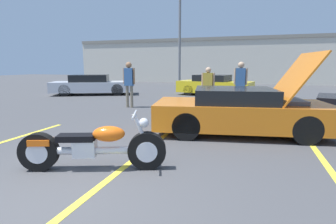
{
  "coord_description": "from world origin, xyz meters",
  "views": [
    {
      "loc": [
        2.48,
        -2.39,
        1.71
      ],
      "look_at": [
        0.9,
        2.5,
        0.8
      ],
      "focal_mm": 28.0,
      "sensor_mm": 36.0,
      "label": 1
    }
  ],
  "objects_px": {
    "parked_car_left_row": "(93,85)",
    "show_car_hood_open": "(241,111)",
    "light_pole": "(181,37)",
    "spectator_near_motorcycle": "(208,85)",
    "motorcycle": "(93,147)",
    "parked_car_mid_row": "(214,85)",
    "spectator_by_show_car": "(129,80)",
    "spectator_midground": "(240,81)"
  },
  "relations": [
    {
      "from": "parked_car_left_row",
      "to": "show_car_hood_open",
      "type": "bearing_deg",
      "value": -62.06
    },
    {
      "from": "light_pole",
      "to": "spectator_near_motorcycle",
      "type": "distance_m",
      "value": 9.93
    },
    {
      "from": "motorcycle",
      "to": "spectator_near_motorcycle",
      "type": "bearing_deg",
      "value": 63.48
    },
    {
      "from": "light_pole",
      "to": "show_car_hood_open",
      "type": "distance_m",
      "value": 13.72
    },
    {
      "from": "parked_car_mid_row",
      "to": "spectator_near_motorcycle",
      "type": "height_order",
      "value": "spectator_near_motorcycle"
    },
    {
      "from": "spectator_by_show_car",
      "to": "spectator_midground",
      "type": "bearing_deg",
      "value": 12.51
    },
    {
      "from": "spectator_near_motorcycle",
      "to": "spectator_by_show_car",
      "type": "height_order",
      "value": "spectator_by_show_car"
    },
    {
      "from": "motorcycle",
      "to": "parked_car_mid_row",
      "type": "distance_m",
      "value": 11.79
    },
    {
      "from": "spectator_near_motorcycle",
      "to": "spectator_midground",
      "type": "xyz_separation_m",
      "value": [
        1.21,
        0.41,
        0.14
      ]
    },
    {
      "from": "light_pole",
      "to": "spectator_near_motorcycle",
      "type": "bearing_deg",
      "value": -68.27
    },
    {
      "from": "spectator_midground",
      "to": "spectator_by_show_car",
      "type": "bearing_deg",
      "value": -167.49
    },
    {
      "from": "light_pole",
      "to": "parked_car_left_row",
      "type": "relative_size",
      "value": 1.37
    },
    {
      "from": "light_pole",
      "to": "motorcycle",
      "type": "height_order",
      "value": "light_pole"
    },
    {
      "from": "light_pole",
      "to": "parked_car_mid_row",
      "type": "relative_size",
      "value": 1.54
    },
    {
      "from": "spectator_midground",
      "to": "parked_car_left_row",
      "type": "bearing_deg",
      "value": 162.2
    },
    {
      "from": "parked_car_mid_row",
      "to": "parked_car_left_row",
      "type": "xyz_separation_m",
      "value": [
        -6.96,
        -1.87,
        0.0
      ]
    },
    {
      "from": "spectator_midground",
      "to": "spectator_near_motorcycle",
      "type": "bearing_deg",
      "value": -161.47
    },
    {
      "from": "light_pole",
      "to": "show_car_hood_open",
      "type": "xyz_separation_m",
      "value": [
        4.97,
        -12.38,
        -3.2
      ]
    },
    {
      "from": "light_pole",
      "to": "spectator_midground",
      "type": "bearing_deg",
      "value": -60.71
    },
    {
      "from": "light_pole",
      "to": "spectator_by_show_car",
      "type": "height_order",
      "value": "light_pole"
    },
    {
      "from": "parked_car_left_row",
      "to": "spectator_near_motorcycle",
      "type": "relative_size",
      "value": 3.02
    },
    {
      "from": "show_car_hood_open",
      "to": "parked_car_mid_row",
      "type": "xyz_separation_m",
      "value": [
        -1.89,
        8.57,
        -0.01
      ]
    },
    {
      "from": "show_car_hood_open",
      "to": "spectator_near_motorcycle",
      "type": "xyz_separation_m",
      "value": [
        -1.44,
        3.53,
        0.4
      ]
    },
    {
      "from": "parked_car_left_row",
      "to": "spectator_midground",
      "type": "relative_size",
      "value": 2.68
    },
    {
      "from": "motorcycle",
      "to": "parked_car_left_row",
      "type": "xyz_separation_m",
      "value": [
        -6.64,
        9.92,
        0.19
      ]
    },
    {
      "from": "parked_car_mid_row",
      "to": "parked_car_left_row",
      "type": "distance_m",
      "value": 7.21
    },
    {
      "from": "show_car_hood_open",
      "to": "light_pole",
      "type": "bearing_deg",
      "value": 101.88
    },
    {
      "from": "parked_car_mid_row",
      "to": "spectator_midground",
      "type": "distance_m",
      "value": 4.96
    },
    {
      "from": "motorcycle",
      "to": "spectator_by_show_car",
      "type": "relative_size",
      "value": 1.25
    },
    {
      "from": "show_car_hood_open",
      "to": "spectator_by_show_car",
      "type": "relative_size",
      "value": 2.42
    },
    {
      "from": "motorcycle",
      "to": "show_car_hood_open",
      "type": "distance_m",
      "value": 3.91
    },
    {
      "from": "light_pole",
      "to": "show_car_hood_open",
      "type": "height_order",
      "value": "light_pole"
    },
    {
      "from": "parked_car_left_row",
      "to": "spectator_near_motorcycle",
      "type": "bearing_deg",
      "value": -48.1
    },
    {
      "from": "spectator_near_motorcycle",
      "to": "spectator_midground",
      "type": "distance_m",
      "value": 1.28
    },
    {
      "from": "light_pole",
      "to": "spectator_near_motorcycle",
      "type": "relative_size",
      "value": 4.13
    },
    {
      "from": "light_pole",
      "to": "parked_car_left_row",
      "type": "distance_m",
      "value": 7.59
    },
    {
      "from": "light_pole",
      "to": "spectator_midground",
      "type": "relative_size",
      "value": 3.66
    },
    {
      "from": "parked_car_mid_row",
      "to": "spectator_near_motorcycle",
      "type": "bearing_deg",
      "value": -73.72
    },
    {
      "from": "parked_car_left_row",
      "to": "light_pole",
      "type": "bearing_deg",
      "value": 30.72
    },
    {
      "from": "spectator_by_show_car",
      "to": "parked_car_mid_row",
      "type": "bearing_deg",
      "value": 64.32
    },
    {
      "from": "light_pole",
      "to": "show_car_hood_open",
      "type": "bearing_deg",
      "value": -68.14
    },
    {
      "from": "show_car_hood_open",
      "to": "spectator_midground",
      "type": "relative_size",
      "value": 2.41
    }
  ]
}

